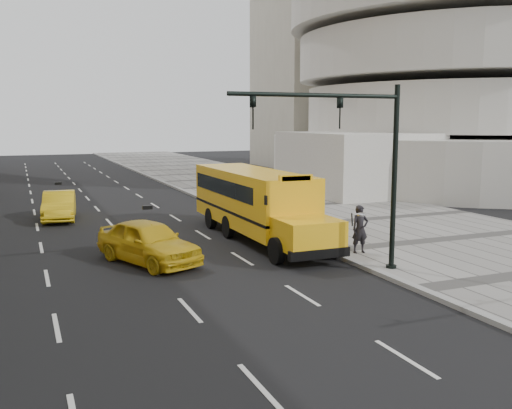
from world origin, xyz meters
name	(u,v)px	position (x,y,z in m)	size (l,w,h in m)	color
ground	(149,239)	(0.00, 0.00, 0.00)	(140.00, 140.00, 0.00)	black
sidewalk_museum	(376,220)	(12.00, 0.00, 0.07)	(12.00, 140.00, 0.15)	gray
curb_museum	(272,228)	(6.00, 0.00, 0.07)	(0.30, 140.00, 0.15)	gray
guggenheim	(424,27)	(29.37, 18.51, 13.58)	(33.20, 42.20, 35.00)	silver
school_bus	(254,198)	(4.50, -1.38, 1.76)	(2.96, 11.56, 3.19)	yellow
taxi_near	(148,242)	(-0.92, -4.30, 0.81)	(1.91, 4.74, 1.61)	gold
taxi_far	(59,206)	(-3.31, 6.90, 0.75)	(1.59, 4.55, 1.50)	gold
pedestrian	(360,229)	(6.84, -6.41, 1.08)	(0.68, 0.44, 1.86)	black
traffic_signal	(360,155)	(5.19, -8.79, 4.09)	(6.18, 0.36, 6.40)	black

